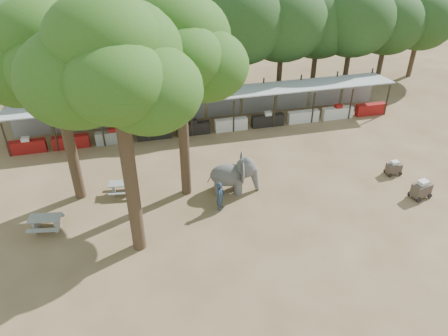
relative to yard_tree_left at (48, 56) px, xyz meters
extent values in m
plane|color=brown|center=(9.13, -7.19, -8.20)|extent=(100.00, 100.00, 0.00)
cube|color=#A6A9AF|center=(9.13, 6.81, -5.70)|extent=(28.00, 2.99, 0.39)
cylinder|color=#2D2319|center=(-3.47, 5.46, -7.00)|extent=(0.12, 0.12, 2.40)
cylinder|color=#2D2319|center=(-3.47, 8.16, -6.80)|extent=(0.12, 0.12, 2.80)
cube|color=maroon|center=(-3.47, 5.71, -7.75)|extent=(2.38, 0.50, 0.90)
cube|color=gray|center=(-3.47, 8.11, -7.20)|extent=(2.52, 0.12, 2.00)
cylinder|color=#2D2319|center=(-0.67, 5.46, -7.00)|extent=(0.12, 0.12, 2.40)
cylinder|color=#2D2319|center=(-0.67, 8.16, -6.80)|extent=(0.12, 0.12, 2.80)
cube|color=maroon|center=(-0.67, 5.71, -7.75)|extent=(2.38, 0.50, 0.90)
cube|color=gray|center=(-0.67, 8.11, -7.20)|extent=(2.52, 0.12, 2.00)
cylinder|color=#2D2319|center=(2.13, 5.46, -7.00)|extent=(0.12, 0.12, 2.40)
cylinder|color=#2D2319|center=(2.13, 8.16, -6.80)|extent=(0.12, 0.12, 2.80)
cube|color=gray|center=(2.13, 5.71, -7.75)|extent=(2.38, 0.50, 0.90)
cube|color=gray|center=(2.13, 8.11, -7.20)|extent=(2.52, 0.12, 2.00)
cylinder|color=#2D2319|center=(4.93, 5.46, -7.00)|extent=(0.12, 0.12, 2.40)
cylinder|color=#2D2319|center=(4.93, 8.16, -6.80)|extent=(0.12, 0.12, 2.80)
cube|color=black|center=(4.93, 5.71, -7.75)|extent=(2.38, 0.50, 0.90)
cube|color=gray|center=(4.93, 8.11, -7.20)|extent=(2.52, 0.12, 2.00)
cylinder|color=#2D2319|center=(7.73, 5.46, -7.00)|extent=(0.12, 0.12, 2.40)
cylinder|color=#2D2319|center=(7.73, 8.16, -6.80)|extent=(0.12, 0.12, 2.80)
cube|color=black|center=(7.73, 5.71, -7.75)|extent=(2.38, 0.50, 0.90)
cube|color=gray|center=(7.73, 8.11, -7.20)|extent=(2.52, 0.12, 2.00)
cylinder|color=#2D2319|center=(10.53, 5.46, -7.00)|extent=(0.12, 0.12, 2.40)
cylinder|color=#2D2319|center=(10.53, 8.16, -6.80)|extent=(0.12, 0.12, 2.80)
cube|color=silver|center=(10.53, 5.71, -7.75)|extent=(2.38, 0.50, 0.90)
cube|color=gray|center=(10.53, 8.11, -7.20)|extent=(2.52, 0.12, 2.00)
cylinder|color=#2D2319|center=(13.33, 5.46, -7.00)|extent=(0.12, 0.12, 2.40)
cylinder|color=#2D2319|center=(13.33, 8.16, -6.80)|extent=(0.12, 0.12, 2.80)
cube|color=black|center=(13.33, 5.71, -7.75)|extent=(2.38, 0.50, 0.90)
cube|color=gray|center=(13.33, 8.11, -7.20)|extent=(2.52, 0.12, 2.00)
cylinder|color=#2D2319|center=(16.13, 5.46, -7.00)|extent=(0.12, 0.12, 2.40)
cylinder|color=#2D2319|center=(16.13, 8.16, -6.80)|extent=(0.12, 0.12, 2.80)
cube|color=silver|center=(16.13, 5.71, -7.75)|extent=(2.38, 0.50, 0.90)
cube|color=gray|center=(16.13, 8.11, -7.20)|extent=(2.52, 0.12, 2.00)
cylinder|color=#2D2319|center=(18.93, 5.46, -7.00)|extent=(0.12, 0.12, 2.40)
cylinder|color=#2D2319|center=(18.93, 8.16, -6.80)|extent=(0.12, 0.12, 2.80)
cube|color=silver|center=(18.93, 5.71, -7.75)|extent=(2.38, 0.50, 0.90)
cube|color=gray|center=(18.93, 8.11, -7.20)|extent=(2.52, 0.12, 2.00)
cylinder|color=#2D2319|center=(21.73, 5.46, -7.00)|extent=(0.12, 0.12, 2.40)
cylinder|color=#2D2319|center=(21.73, 8.16, -6.80)|extent=(0.12, 0.12, 2.80)
cube|color=maroon|center=(21.73, 5.71, -7.75)|extent=(2.38, 0.50, 0.90)
cube|color=gray|center=(21.73, 8.11, -7.20)|extent=(2.52, 0.12, 2.00)
cylinder|color=#332316|center=(0.13, -0.19, -3.60)|extent=(0.60, 0.60, 9.20)
cone|color=#332316|center=(0.13, -0.19, 1.00)|extent=(0.57, 0.57, 2.88)
ellipsoid|color=#1E4B0F|center=(-1.27, 0.11, -0.38)|extent=(4.80, 4.80, 3.94)
ellipsoid|color=#1E4B0F|center=(1.33, -0.79, -0.78)|extent=(4.20, 4.20, 3.44)
ellipsoid|color=#1E4B0F|center=(0.33, 0.91, 0.22)|extent=(5.20, 5.20, 4.26)
ellipsoid|color=#1E4B0F|center=(0.13, -1.49, -0.08)|extent=(3.80, 3.80, 3.12)
ellipsoid|color=#1E4B0F|center=(-0.17, 0.01, 1.02)|extent=(4.40, 4.40, 3.61)
cylinder|color=#332316|center=(3.13, -5.19, -3.00)|extent=(0.64, 0.64, 10.40)
cone|color=#332316|center=(3.13, -5.19, 2.20)|extent=(0.61, 0.61, 3.25)
ellipsoid|color=#1E4B0F|center=(1.73, -4.89, 0.64)|extent=(4.80, 4.80, 3.94)
ellipsoid|color=#1E4B0F|center=(4.33, -5.79, 0.24)|extent=(4.20, 4.20, 3.44)
ellipsoid|color=#1E4B0F|center=(3.33, -4.09, 1.24)|extent=(5.20, 5.20, 4.26)
ellipsoid|color=#1E4B0F|center=(3.13, -6.49, 0.94)|extent=(3.80, 3.80, 3.12)
ellipsoid|color=#1E4B0F|center=(2.83, -4.99, 2.04)|extent=(4.40, 4.40, 3.61)
cylinder|color=#332316|center=(6.13, -1.19, -3.40)|extent=(0.56, 0.56, 9.60)
cone|color=#332316|center=(6.13, -1.19, 1.40)|extent=(0.53, 0.53, 3.00)
ellipsoid|color=#1E4B0F|center=(4.73, -0.89, -0.04)|extent=(4.80, 4.80, 3.94)
ellipsoid|color=#1E4B0F|center=(7.33, -1.79, -0.44)|extent=(4.20, 4.20, 3.44)
ellipsoid|color=#1E4B0F|center=(6.33, -0.09, 0.56)|extent=(5.20, 5.20, 4.26)
ellipsoid|color=#1E4B0F|center=(6.13, -2.49, 0.26)|extent=(3.80, 3.80, 3.12)
ellipsoid|color=#1E4B0F|center=(5.83, -0.99, 1.36)|extent=(4.40, 4.40, 3.61)
cylinder|color=#332316|center=(-4.20, 11.81, -6.33)|extent=(0.44, 0.44, 3.74)
ellipsoid|color=#15340F|center=(-4.20, 11.81, -2.68)|extent=(6.46, 5.95, 5.61)
cylinder|color=#332316|center=(-0.87, 11.81, -6.33)|extent=(0.44, 0.44, 3.74)
ellipsoid|color=#15340F|center=(-0.87, 11.81, -2.68)|extent=(6.46, 5.95, 5.61)
cylinder|color=#332316|center=(2.47, 11.81, -6.33)|extent=(0.44, 0.44, 3.74)
ellipsoid|color=#15340F|center=(2.47, 11.81, -2.68)|extent=(6.46, 5.95, 5.61)
cylinder|color=#332316|center=(5.80, 11.81, -6.33)|extent=(0.44, 0.44, 3.74)
ellipsoid|color=#15340F|center=(5.80, 11.81, -2.68)|extent=(6.46, 5.95, 5.61)
cylinder|color=#332316|center=(9.13, 11.81, -6.33)|extent=(0.44, 0.44, 3.74)
ellipsoid|color=#15340F|center=(9.13, 11.81, -2.68)|extent=(6.46, 5.95, 5.61)
cylinder|color=#332316|center=(12.47, 11.81, -6.33)|extent=(0.44, 0.44, 3.74)
ellipsoid|color=#15340F|center=(12.47, 11.81, -2.68)|extent=(6.46, 5.95, 5.61)
cylinder|color=#332316|center=(15.80, 11.81, -6.33)|extent=(0.44, 0.44, 3.74)
ellipsoid|color=#15340F|center=(15.80, 11.81, -2.68)|extent=(6.46, 5.95, 5.61)
cylinder|color=#332316|center=(19.13, 11.81, -6.33)|extent=(0.44, 0.44, 3.74)
ellipsoid|color=#15340F|center=(19.13, 11.81, -2.68)|extent=(6.46, 5.95, 5.61)
cylinder|color=#332316|center=(22.47, 11.81, -6.33)|extent=(0.44, 0.44, 3.74)
ellipsoid|color=#15340F|center=(22.47, 11.81, -2.68)|extent=(6.46, 5.95, 5.61)
cylinder|color=#332316|center=(25.80, 11.81, -6.33)|extent=(0.44, 0.44, 3.74)
ellipsoid|color=#15340F|center=(25.80, 11.81, -2.68)|extent=(6.46, 5.95, 5.61)
cylinder|color=#332316|center=(29.13, 11.81, -6.33)|extent=(0.44, 0.44, 3.74)
ellipsoid|color=#15340F|center=(29.13, 11.81, -2.68)|extent=(6.46, 5.95, 5.61)
ellipsoid|color=#494747|center=(8.52, -1.59, -7.11)|extent=(2.29, 1.62, 1.34)
cylinder|color=#494747|center=(7.90, -1.78, -7.63)|extent=(0.57, 0.57, 1.14)
cylinder|color=#494747|center=(8.03, -1.16, -7.63)|extent=(0.57, 0.57, 1.14)
cylinder|color=#494747|center=(9.01, -2.02, -7.63)|extent=(0.57, 0.57, 1.14)
cylinder|color=#494747|center=(9.15, -1.39, -7.63)|extent=(0.57, 0.57, 1.14)
ellipsoid|color=#494747|center=(9.49, -1.79, -6.63)|extent=(1.32, 1.15, 1.25)
ellipsoid|color=#494747|center=(9.17, -2.35, -6.60)|extent=(0.40, 1.04, 1.28)
ellipsoid|color=#494747|center=(9.43, -1.16, -6.60)|extent=(0.40, 1.04, 1.28)
cone|color=#494747|center=(10.08, -1.92, -7.50)|extent=(0.61, 0.61, 1.41)
imported|color=#26384C|center=(7.70, -3.16, -7.34)|extent=(0.66, 0.74, 1.72)
cube|color=gray|center=(-1.45, -2.81, -7.42)|extent=(1.72, 1.01, 0.06)
cube|color=gray|center=(-1.98, -2.72, -7.82)|extent=(0.21, 0.66, 0.76)
cube|color=gray|center=(-0.91, -2.89, -7.82)|extent=(0.21, 0.66, 0.76)
cube|color=gray|center=(-1.54, -3.39, -7.75)|extent=(1.65, 0.53, 0.05)
cube|color=gray|center=(-1.35, -2.22, -7.75)|extent=(1.65, 0.53, 0.05)
cube|color=gray|center=(2.50, -0.45, -7.50)|extent=(1.53, 0.85, 0.06)
cube|color=gray|center=(2.02, -0.39, -7.86)|extent=(0.16, 0.59, 0.68)
cube|color=gray|center=(2.99, -0.51, -7.86)|extent=(0.16, 0.59, 0.68)
cube|color=gray|center=(2.44, -0.98, -7.79)|extent=(1.48, 0.41, 0.05)
cube|color=gray|center=(2.56, 0.08, -7.79)|extent=(1.48, 0.41, 0.05)
cube|color=#3C2F27|center=(19.06, -4.76, -7.67)|extent=(1.17, 0.85, 0.74)
cylinder|color=black|center=(18.73, -5.19, -8.04)|extent=(0.32, 0.13, 0.32)
cylinder|color=black|center=(19.55, -5.01, -8.04)|extent=(0.32, 0.13, 0.32)
cylinder|color=black|center=(18.57, -4.51, -8.04)|extent=(0.32, 0.13, 0.32)
cylinder|color=black|center=(19.40, -4.33, -8.04)|extent=(0.32, 0.13, 0.32)
cube|color=silver|center=(19.06, -4.76, -7.20)|extent=(0.61, 0.53, 0.26)
cube|color=#3C2F27|center=(18.88, -2.25, -7.77)|extent=(0.87, 0.53, 0.60)
cylinder|color=black|center=(18.54, -2.54, -8.07)|extent=(0.26, 0.06, 0.26)
cylinder|color=black|center=(19.23, -2.52, -8.07)|extent=(0.26, 0.06, 0.26)
cylinder|color=black|center=(18.53, -1.97, -8.07)|extent=(0.26, 0.06, 0.26)
cylinder|color=black|center=(19.22, -1.95, -8.07)|extent=(0.26, 0.06, 0.26)
cube|color=silver|center=(18.88, -2.25, -7.38)|extent=(0.44, 0.35, 0.22)
camera|label=1|loc=(3.50, -21.79, 6.82)|focal=35.00mm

